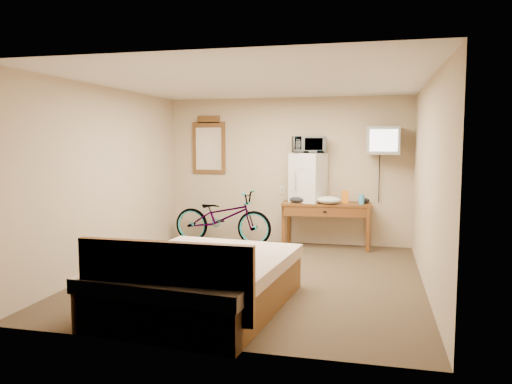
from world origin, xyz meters
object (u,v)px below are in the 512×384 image
crt_television (383,140)px  bed (200,282)px  desk (326,210)px  blue_cup (361,199)px  bicycle (223,217)px  mini_fridge (308,178)px  microwave (309,144)px  wall_mirror (209,146)px

crt_television → bed: size_ratio=0.25×
desk → blue_cup: (0.57, -0.05, 0.19)m
desk → bicycle: size_ratio=0.85×
blue_cup → crt_television: crt_television is taller
mini_fridge → bicycle: (-1.45, -0.14, -0.70)m
desk → microwave: (-0.31, 0.07, 1.07)m
microwave → bicycle: 1.92m
mini_fridge → bicycle: mini_fridge is taller
desk → blue_cup: bearing=-5.1°
mini_fridge → crt_television: crt_television is taller
mini_fridge → bed: bearing=-101.2°
mini_fridge → wall_mirror: (-1.81, 0.21, 0.53)m
wall_mirror → bicycle: 1.32m
desk → wall_mirror: size_ratio=1.47×
crt_television → mini_fridge: bearing=177.8°
microwave → bed: (-0.68, -3.44, -1.42)m
crt_television → microwave: bearing=177.8°
microwave → bicycle: size_ratio=0.29×
desk → crt_television: bearing=1.5°
mini_fridge → bed: 3.61m
desk → bed: bed is taller
blue_cup → bed: 3.70m
wall_mirror → bed: size_ratio=0.43×
desk → mini_fridge: bearing=167.5°
blue_cup → bed: size_ratio=0.07×
mini_fridge → microwave: size_ratio=1.59×
mini_fridge → wall_mirror: wall_mirror is taller
blue_cup → bicycle: 2.36m
wall_mirror → bicycle: (0.35, -0.34, -1.22)m
bicycle → bed: 3.39m
bicycle → mini_fridge: bearing=-80.9°
wall_mirror → bicycle: bearing=-44.3°
mini_fridge → wall_mirror: size_ratio=0.80×
bed → crt_television: bearing=60.9°
mini_fridge → bed: (-0.68, -3.44, -0.87)m
microwave → bed: 3.78m
bicycle → bed: (0.77, -3.30, -0.17)m
crt_television → bed: (-1.88, -3.39, -1.48)m
microwave → wall_mirror: wall_mirror is taller
microwave → blue_cup: microwave is taller
desk → bed: size_ratio=0.64×
microwave → bed: bearing=-119.6°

